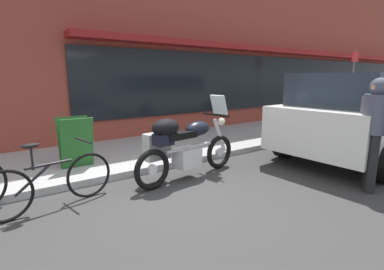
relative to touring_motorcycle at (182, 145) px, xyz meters
name	(u,v)px	position (x,y,z in m)	size (l,w,h in m)	color
ground_plane	(171,201)	(-0.63, -0.65, -0.60)	(80.00, 80.00, 0.00)	#333333
storefront_building	(292,28)	(7.44, 3.43, 2.99)	(24.15, 0.90, 7.36)	brown
sidewalk_curb	(333,121)	(8.37, 1.92, -0.54)	(30.00, 2.69, 0.12)	#9A9A9A
touring_motorcycle	(182,145)	(0.00, 0.00, 0.00)	(2.19, 0.66, 1.40)	black
parked_bicycle	(50,182)	(-2.03, 0.06, -0.24)	(1.69, 0.50, 0.92)	black
parked_minivan	(366,113)	(4.11, -1.04, 0.34)	(4.88, 2.28, 1.79)	silver
pedestrian_walking	(376,121)	(2.05, -2.07, 0.48)	(0.49, 0.53, 1.71)	black
sandwich_board_sign	(76,142)	(-1.37, 1.39, -0.03)	(0.55, 0.41, 0.90)	#1E511E
parking_sign_pole	(352,81)	(7.73, 1.07, 0.98)	(0.44, 0.07, 2.48)	#59595B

